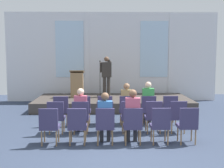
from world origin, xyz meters
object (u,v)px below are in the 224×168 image
chair_r1_c4 (153,115)px  chair_r2_c1 (77,124)px  chair_r0_c3 (127,108)px  audience_r2_c3 (133,114)px  audience_r2_c2 (105,115)px  chair_r2_c0 (49,124)px  chair_r2_c4 (160,123)px  audience_r0_c3 (126,102)px  chair_r1_c3 (129,115)px  speaker (106,73)px  chair_r1_c2 (105,115)px  chair_r0_c0 (61,109)px  chair_r2_c3 (133,123)px  chair_r2_c2 (105,124)px  chair_r2_c5 (188,123)px  mic_stand (100,88)px  chair_r1_c1 (81,115)px  audience_r0_c4 (148,101)px  audience_r1_c1 (81,108)px  chair_r0_c4 (148,108)px  chair_r1_c0 (56,115)px  chair_r0_c1 (83,108)px  chair_r1_c5 (178,115)px  chair_r0_c2 (105,108)px  lectern (77,84)px  chair_r0_c5 (170,108)px

chair_r1_c4 → chair_r2_c1: size_ratio=1.00×
chair_r0_c3 → chair_r2_c1: bearing=-124.3°
audience_r2_c3 → audience_r2_c2: bearing=179.7°
audience_r2_c2 → chair_r2_c0: bearing=-176.6°
chair_r0_c3 → chair_r2_c4: size_ratio=1.00×
audience_r0_c3 → chair_r1_c3: bearing=-90.0°
speaker → chair_r1_c2: 4.44m
chair_r0_c0 → chair_r2_c4: same height
chair_r2_c1 → audience_r2_c2: (0.69, 0.08, 0.19)m
chair_r1_c4 → chair_r2_c0: 2.93m
chair_r0_c3 → audience_r2_c3: bearing=-90.0°
chair_r2_c0 → chair_r2_c3: (2.06, 0.00, 0.00)m
chair_r2_c2 → chair_r2_c5: (2.06, 0.00, 0.00)m
chair_r1_c2 → audience_r2_c2: size_ratio=0.72×
chair_r0_c0 → chair_r0_c3: same height
mic_stand → chair_r1_c1: (-0.48, -4.56, -0.21)m
audience_r0_c3 → audience_r0_c4: bearing=-0.2°
chair_r2_c2 → chair_r0_c3: bearing=71.2°
chair_r0_c3 → audience_r0_c4: (0.69, 0.08, 0.23)m
audience_r1_c1 → chair_r2_c5: audience_r1_c1 is taller
audience_r2_c3 → chair_r1_c3: bearing=90.0°
chair_r0_c4 → chair_r1_c4: size_ratio=1.00×
audience_r0_c4 → audience_r1_c1: (-2.06, -1.01, -0.04)m
chair_r1_c0 → audience_r2_c2: (1.38, -0.93, 0.19)m
chair_r0_c4 → chair_r2_c1: same height
audience_r1_c1 → chair_r0_c1: bearing=90.0°
chair_r1_c5 → chair_r2_c1: bearing=-159.9°
chair_r0_c4 → audience_r2_c3: (-0.69, -1.94, 0.23)m
chair_r0_c1 → chair_r0_c4: (2.06, 0.00, 0.00)m
chair_r0_c2 → chair_r2_c4: size_ratio=1.00×
speaker → chair_r0_c0: 3.75m
chair_r0_c2 → chair_r1_c2: (0.00, -1.01, 0.00)m
chair_r2_c1 → lectern: bearing=95.4°
chair_r0_c4 → chair_r0_c5: 0.69m
chair_r2_c4 → chair_r1_c2: bearing=143.7°
chair_r0_c5 → audience_r2_c2: audience_r2_c2 is taller
chair_r0_c4 → audience_r1_c1: audience_r1_c1 is taller
chair_r2_c1 → chair_r2_c4: 2.06m
audience_r0_c3 → chair_r0_c4: 0.72m
chair_r0_c1 → audience_r2_c2: bearing=-70.4°
mic_stand → chair_r1_c4: mic_stand is taller
chair_r0_c5 → chair_r2_c5: same height
chair_r2_c1 → chair_r1_c2: bearing=55.7°
chair_r0_c0 → chair_r0_c4: size_ratio=1.00×
chair_r0_c1 → chair_r0_c0: bearing=180.0°
lectern → audience_r2_c3: 5.57m
chair_r1_c1 → audience_r1_c1: bearing=90.0°
chair_r2_c1 → chair_r2_c2: size_ratio=1.00×
chair_r0_c3 → chair_r1_c4: size_ratio=1.00×
chair_r0_c3 → chair_r0_c4: (0.69, 0.00, 0.00)m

